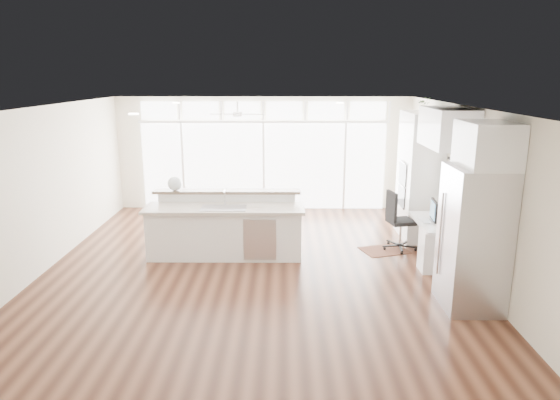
{
  "coord_description": "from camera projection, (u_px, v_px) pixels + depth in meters",
  "views": [
    {
      "loc": [
        0.5,
        -7.9,
        3.19
      ],
      "look_at": [
        0.42,
        0.6,
        1.05
      ],
      "focal_mm": 32.0,
      "sensor_mm": 36.0,
      "label": 1
    }
  ],
  "objects": [
    {
      "name": "fridge_cabinet",
      "position": [
        487.0,
        145.0,
        6.55
      ],
      "size": [
        0.64,
        0.9,
        0.6
      ],
      "primitive_type": "cube",
      "color": "white",
      "rests_on": "wall_right"
    },
    {
      "name": "recessed_lights",
      "position": [
        253.0,
        108.0,
        7.99
      ],
      "size": [
        3.4,
        3.0,
        0.02
      ],
      "primitive_type": "cube",
      "color": "white",
      "rests_on": "ceiling"
    },
    {
      "name": "glass_wall",
      "position": [
        264.0,
        166.0,
        12.01
      ],
      "size": [
        5.8,
        0.06,
        2.08
      ],
      "primitive_type": "cube",
      "color": "white",
      "rests_on": "wall_back"
    },
    {
      "name": "potted_plant",
      "position": [
        424.0,
        106.0,
        9.53
      ],
      "size": [
        0.26,
        0.29,
        0.22
      ],
      "primitive_type": "imported",
      "rotation": [
        0.0,
        0.0,
        -0.03
      ],
      "color": "#295223",
      "rests_on": "oven_cabinet"
    },
    {
      "name": "upper_cabinets",
      "position": [
        448.0,
        128.0,
        8.14
      ],
      "size": [
        0.64,
        1.3,
        0.64
      ],
      "primitive_type": "cube",
      "color": "white",
      "rests_on": "wall_right"
    },
    {
      "name": "floor",
      "position": [
        255.0,
        269.0,
        8.45
      ],
      "size": [
        7.0,
        8.0,
        0.02
      ],
      "primitive_type": "cube",
      "color": "#3A1D12",
      "rests_on": "ground"
    },
    {
      "name": "kitchen_island",
      "position": [
        225.0,
        226.0,
        8.92
      ],
      "size": [
        2.83,
        1.07,
        1.12
      ],
      "primitive_type": "cube",
      "rotation": [
        0.0,
        0.0,
        0.0
      ],
      "color": "white",
      "rests_on": "floor"
    },
    {
      "name": "wall_right",
      "position": [
        469.0,
        192.0,
        8.09
      ],
      "size": [
        0.04,
        8.0,
        2.7
      ],
      "primitive_type": "cube",
      "color": "white",
      "rests_on": "floor"
    },
    {
      "name": "wall_front",
      "position": [
        226.0,
        298.0,
        4.24
      ],
      "size": [
        7.0,
        0.04,
        2.7
      ],
      "primitive_type": "cube",
      "color": "white",
      "rests_on": "floor"
    },
    {
      "name": "wall_left",
      "position": [
        40.0,
        191.0,
        8.15
      ],
      "size": [
        0.04,
        8.0,
        2.7
      ],
      "primitive_type": "cube",
      "color": "white",
      "rests_on": "floor"
    },
    {
      "name": "rug",
      "position": [
        385.0,
        250.0,
        9.33
      ],
      "size": [
        0.97,
        0.83,
        0.01
      ],
      "primitive_type": "cube",
      "rotation": [
        0.0,
        0.0,
        0.32
      ],
      "color": "#3B1C12",
      "rests_on": "floor"
    },
    {
      "name": "ceiling",
      "position": [
        253.0,
        107.0,
        7.79
      ],
      "size": [
        7.0,
        8.0,
        0.02
      ],
      "primitive_type": "cube",
      "color": "white",
      "rests_on": "wall_back"
    },
    {
      "name": "fishbowl",
      "position": [
        175.0,
        183.0,
        9.14
      ],
      "size": [
        0.3,
        0.3,
        0.26
      ],
      "primitive_type": "sphere",
      "rotation": [
        0.0,
        0.0,
        0.14
      ],
      "color": "silver",
      "rests_on": "kitchen_island"
    },
    {
      "name": "desk_nook",
      "position": [
        436.0,
        242.0,
        8.62
      ],
      "size": [
        0.72,
        1.3,
        0.76
      ],
      "primitive_type": "cube",
      "color": "white",
      "rests_on": "floor"
    },
    {
      "name": "office_chair",
      "position": [
        401.0,
        221.0,
        9.27
      ],
      "size": [
        0.68,
        0.65,
        1.11
      ],
      "primitive_type": "cube",
      "rotation": [
        0.0,
        0.0,
        0.22
      ],
      "color": "black",
      "rests_on": "floor"
    },
    {
      "name": "framed_photos",
      "position": [
        449.0,
        177.0,
        8.97
      ],
      "size": [
        0.06,
        0.22,
        0.8
      ],
      "primitive_type": "cube",
      "color": "black",
      "rests_on": "wall_right"
    },
    {
      "name": "oven_cabinet",
      "position": [
        419.0,
        176.0,
        9.86
      ],
      "size": [
        0.64,
        1.2,
        2.5
      ],
      "primitive_type": "cube",
      "color": "white",
      "rests_on": "floor"
    },
    {
      "name": "keyboard",
      "position": [
        423.0,
        221.0,
        8.53
      ],
      "size": [
        0.15,
        0.35,
        0.02
      ],
      "primitive_type": "cube",
      "rotation": [
        0.0,
        0.0,
        0.09
      ],
      "color": "silver",
      "rests_on": "desk_nook"
    },
    {
      "name": "wall_back",
      "position": [
        264.0,
        154.0,
        12.0
      ],
      "size": [
        7.0,
        0.04,
        2.7
      ],
      "primitive_type": "cube",
      "color": "white",
      "rests_on": "floor"
    },
    {
      "name": "ceiling_fan",
      "position": [
        237.0,
        109.0,
        10.56
      ],
      "size": [
        1.16,
        1.16,
        0.32
      ],
      "primitive_type": "cube",
      "color": "white",
      "rests_on": "ceiling"
    },
    {
      "name": "refrigerator",
      "position": [
        474.0,
        239.0,
        6.87
      ],
      "size": [
        0.76,
        0.9,
        2.0
      ],
      "primitive_type": "cube",
      "color": "#BCBCC1",
      "rests_on": "floor"
    },
    {
      "name": "transom_row",
      "position": [
        263.0,
        111.0,
        11.69
      ],
      "size": [
        5.9,
        0.06,
        0.4
      ],
      "primitive_type": "cube",
      "color": "white",
      "rests_on": "wall_back"
    },
    {
      "name": "monitor",
      "position": [
        434.0,
        210.0,
        8.48
      ],
      "size": [
        0.13,
        0.47,
        0.39
      ],
      "primitive_type": "cube",
      "rotation": [
        0.0,
        0.0,
        -0.11
      ],
      "color": "black",
      "rests_on": "desk_nook"
    },
    {
      "name": "desk_window",
      "position": [
        461.0,
        176.0,
        8.33
      ],
      "size": [
        0.04,
        0.85,
        0.85
      ],
      "primitive_type": "cube",
      "color": "white",
      "rests_on": "wall_right"
    }
  ]
}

